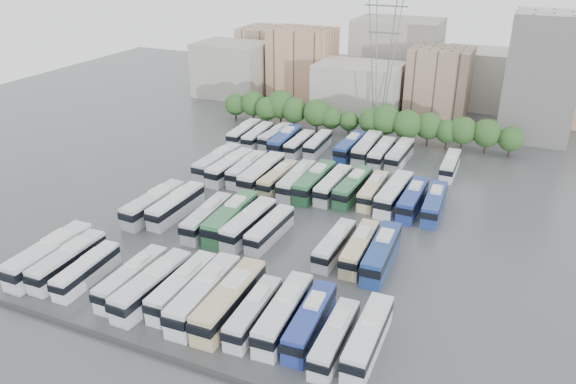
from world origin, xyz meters
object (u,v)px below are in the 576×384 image
at_px(bus_r0_s8, 230,300).
at_px(bus_r2_s12, 413,199).
at_px(bus_r0_s9, 254,312).
at_px(bus_r0_s0, 49,255).
at_px(bus_r3_s3, 285,140).
at_px(bus_r3_s7, 350,147).
at_px(bus_r0_s2, 87,270).
at_px(bus_r2_s2, 230,167).
at_px(bus_r1_s10, 335,244).
at_px(bus_r1_s12, 382,253).
at_px(bus_r3_s0, 244,133).
at_px(bus_r3_s4, 299,144).
at_px(bus_r3_s10, 400,154).
at_px(electricity_pylon, 383,44).
at_px(bus_r1_s11, 360,248).
at_px(bus_r1_s2, 176,205).
at_px(bus_r1_s6, 249,223).
at_px(bus_r2_s7, 314,181).
at_px(bus_r0_s1, 68,261).
at_px(bus_r2_s9, 353,187).
at_px(bus_r0_s12, 335,338).
at_px(bus_r3_s9, 382,153).
at_px(bus_r0_s10, 284,313).
at_px(bus_r1_s1, 154,204).
at_px(bus_r3_s2, 275,136).
at_px(bus_r1_s5, 231,217).
at_px(bus_r0_s11, 310,320).
at_px(bus_r0_s5, 152,285).
at_px(bus_r2_s5, 278,178).
at_px(bus_r0_s7, 204,294).
at_px(bus_r1_s7, 270,229).
at_px(bus_r0_s6, 183,286).
at_px(bus_r3_s13, 450,165).
at_px(bus_r2_s10, 373,190).
at_px(bus_r1_s4, 207,217).
at_px(bus_r2_s11, 394,193).
at_px(bus_r0_s13, 368,336).
at_px(bus_r3_s5, 318,144).
at_px(bus_r2_s1, 218,162).
at_px(bus_r2_s8, 333,185).
at_px(bus_r2_s4, 262,173).
at_px(bus_r3_s8, 367,148).
at_px(bus_r2_s3, 247,169).

relative_size(bus_r0_s8, bus_r2_s12, 1.12).
bearing_deg(bus_r0_s9, bus_r0_s0, 178.65).
bearing_deg(bus_r3_s3, bus_r3_s7, 6.02).
xyz_separation_m(bus_r0_s2, bus_r2_s2, (-0.02, 36.83, 0.27)).
height_order(bus_r0_s8, bus_r1_s10, bus_r0_s8).
xyz_separation_m(bus_r1_s12, bus_r3_s0, (-39.79, 36.45, -0.16)).
bearing_deg(bus_r3_s4, bus_r3_s10, 5.50).
bearing_deg(electricity_pylon, bus_r1_s11, -76.88).
bearing_deg(electricity_pylon, bus_r1_s2, -107.06).
relative_size(bus_r1_s6, bus_r2_s7, 0.96).
bearing_deg(bus_r1_s11, bus_r0_s2, -149.02).
relative_size(bus_r0_s1, bus_r2_s9, 0.96).
xyz_separation_m(bus_r0_s12, bus_r1_s2, (-32.97, 19.56, 0.20)).
xyz_separation_m(bus_r3_s7, bus_r3_s9, (6.55, -0.71, -0.06)).
distance_m(bus_r0_s1, bus_r0_s10, 29.97).
height_order(bus_r0_s2, bus_r1_s1, bus_r1_s1).
bearing_deg(bus_r3_s7, bus_r0_s0, -110.27).
relative_size(bus_r0_s8, bus_r3_s0, 1.16).
bearing_deg(bus_r3_s10, bus_r2_s12, -68.78).
xyz_separation_m(bus_r3_s2, bus_r3_s10, (26.32, -0.31, 0.13)).
height_order(bus_r0_s2, bus_r1_s11, bus_r1_s11).
distance_m(bus_r1_s5, bus_r3_s9, 38.04).
bearing_deg(bus_r0_s11, bus_r3_s3, 113.87).
bearing_deg(bus_r3_s3, bus_r0_s1, -99.18).
relative_size(bus_r0_s5, bus_r1_s10, 1.16).
relative_size(electricity_pylon, bus_r0_s2, 3.11).
relative_size(bus_r0_s2, bus_r2_s9, 0.86).
relative_size(bus_r1_s11, bus_r2_s5, 1.01).
xyz_separation_m(bus_r0_s7, bus_r1_s7, (-0.14, 17.92, -0.36)).
distance_m(bus_r0_s6, bus_r3_s2, 55.82).
bearing_deg(bus_r3_s13, bus_r1_s6, -123.87).
relative_size(bus_r2_s10, bus_r3_s4, 1.04).
distance_m(bus_r1_s4, bus_r3_s10, 42.26).
bearing_deg(bus_r2_s2, bus_r0_s2, -87.18).
height_order(bus_r1_s6, bus_r2_s2, bus_r2_s2).
bearing_deg(bus_r2_s11, bus_r2_s5, -172.92).
distance_m(bus_r0_s5, bus_r3_s2, 56.50).
bearing_deg(bus_r0_s13, bus_r3_s5, 115.12).
bearing_deg(bus_r3_s13, bus_r3_s9, 176.31).
bearing_deg(bus_r2_s11, bus_r2_s7, -174.18).
height_order(bus_r1_s4, bus_r2_s1, bus_r2_s1).
xyz_separation_m(bus_r0_s11, bus_r2_s8, (-9.98, 35.31, 0.02)).
xyz_separation_m(bus_r0_s1, bus_r3_s7, (20.01, 55.23, 0.03)).
distance_m(bus_r1_s5, bus_r3_s13, 43.74).
bearing_deg(bus_r2_s4, bus_r0_s6, -79.64).
bearing_deg(bus_r3_s8, bus_r2_s3, -132.81).
bearing_deg(bus_r3_s9, bus_r1_s6, -105.28).
relative_size(bus_r3_s4, bus_r3_s13, 0.99).
bearing_deg(bus_r0_s2, bus_r0_s0, 174.17).
bearing_deg(bus_r1_s1, bus_r3_s0, 98.39).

